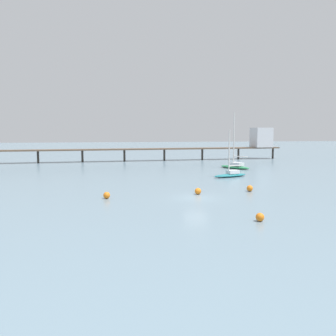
{
  "coord_description": "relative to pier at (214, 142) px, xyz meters",
  "views": [
    {
      "loc": [
        -9.8,
        -38.53,
        7.19
      ],
      "look_at": [
        0.0,
        17.49,
        1.5
      ],
      "focal_mm": 39.84,
      "sensor_mm": 36.0,
      "label": 1
    }
  ],
  "objects": [
    {
      "name": "mooring_buoy_far",
      "position": [
        -15.0,
        -62.24,
        -3.97
      ],
      "size": [
        0.69,
        0.69,
        0.69
      ],
      "primitive_type": "sphere",
      "color": "orange",
      "rests_on": "ground_plane"
    },
    {
      "name": "mooring_buoy_inner",
      "position": [
        -26.94,
        -50.03,
        -3.96
      ],
      "size": [
        0.72,
        0.72,
        0.72
      ],
      "primitive_type": "sphere",
      "color": "orange",
      "rests_on": "ground_plane"
    },
    {
      "name": "mooring_buoy_outer",
      "position": [
        -16.7,
        -49.11,
        -3.95
      ],
      "size": [
        0.74,
        0.74,
        0.74
      ],
      "primitive_type": "sphere",
      "color": "orange",
      "rests_on": "ground_plane"
    },
    {
      "name": "mooring_buoy_mid",
      "position": [
        -10.08,
        -48.12,
        -3.95
      ],
      "size": [
        0.73,
        0.73,
        0.73
      ],
      "primitive_type": "sphere",
      "color": "orange",
      "rests_on": "ground_plane"
    },
    {
      "name": "pier",
      "position": [
        0.0,
        0.0,
        0.0
      ],
      "size": [
        69.83,
        8.24,
        7.98
      ],
      "color": "brown",
      "rests_on": "ground_plane"
    },
    {
      "name": "sailboat_green",
      "position": [
        -2.42,
        -22.25,
        -3.68
      ],
      "size": [
        5.19,
        6.93,
        10.67
      ],
      "color": "#287F4C",
      "rests_on": "ground_plane"
    },
    {
      "name": "ground_plane",
      "position": [
        -17.44,
        -51.11,
        -4.31
      ],
      "size": [
        400.0,
        400.0,
        0.0
      ],
      "primitive_type": "plane",
      "color": "slate"
    },
    {
      "name": "sailboat_teal",
      "position": [
        -7.61,
        -34.39,
        -3.81
      ],
      "size": [
        6.31,
        3.63,
        7.34
      ],
      "color": "#1E727A",
      "rests_on": "ground_plane"
    }
  ]
}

